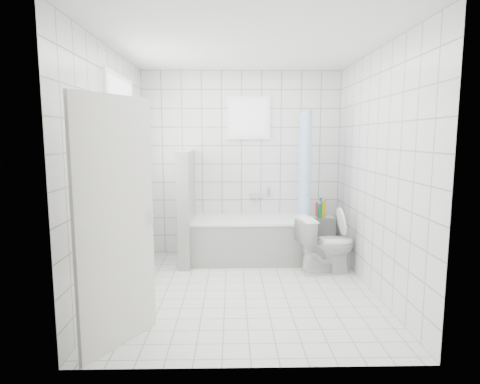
{
  "coord_description": "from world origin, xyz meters",
  "views": [
    {
      "loc": [
        -0.14,
        -4.23,
        1.68
      ],
      "look_at": [
        -0.04,
        0.35,
        1.05
      ],
      "focal_mm": 30.0,
      "sensor_mm": 36.0,
      "label": 1
    }
  ],
  "objects": [
    {
      "name": "ground",
      "position": [
        0.0,
        0.0,
        0.0
      ],
      "size": [
        3.0,
        3.0,
        0.0
      ],
      "primitive_type": "plane",
      "color": "white",
      "rests_on": "ground"
    },
    {
      "name": "ceiling",
      "position": [
        0.0,
        0.0,
        2.6
      ],
      "size": [
        3.0,
        3.0,
        0.0
      ],
      "primitive_type": "plane",
      "rotation": [
        3.14,
        0.0,
        0.0
      ],
      "color": "white",
      "rests_on": "ground"
    },
    {
      "name": "wall_back",
      "position": [
        0.0,
        1.5,
        1.3
      ],
      "size": [
        2.8,
        0.02,
        2.6
      ],
      "primitive_type": "cube",
      "color": "white",
      "rests_on": "ground"
    },
    {
      "name": "wall_front",
      "position": [
        0.0,
        -1.5,
        1.3
      ],
      "size": [
        2.8,
        0.02,
        2.6
      ],
      "primitive_type": "cube",
      "color": "white",
      "rests_on": "ground"
    },
    {
      "name": "wall_left",
      "position": [
        -1.4,
        0.0,
        1.3
      ],
      "size": [
        0.02,
        3.0,
        2.6
      ],
      "primitive_type": "cube",
      "color": "white",
      "rests_on": "ground"
    },
    {
      "name": "wall_right",
      "position": [
        1.4,
        0.0,
        1.3
      ],
      "size": [
        0.02,
        3.0,
        2.6
      ],
      "primitive_type": "cube",
      "color": "white",
      "rests_on": "ground"
    },
    {
      "name": "window_left",
      "position": [
        -1.35,
        0.3,
        1.6
      ],
      "size": [
        0.01,
        0.9,
        1.4
      ],
      "primitive_type": "cube",
      "color": "white",
      "rests_on": "wall_left"
    },
    {
      "name": "window_back",
      "position": [
        0.1,
        1.46,
        1.95
      ],
      "size": [
        0.5,
        0.01,
        0.5
      ],
      "primitive_type": "cube",
      "color": "white",
      "rests_on": "wall_back"
    },
    {
      "name": "window_sill",
      "position": [
        -1.31,
        0.3,
        0.86
      ],
      "size": [
        0.18,
        1.02,
        0.08
      ],
      "primitive_type": "cube",
      "color": "white",
      "rests_on": "wall_left"
    },
    {
      "name": "door",
      "position": [
        -1.05,
        -1.14,
        1.0
      ],
      "size": [
        0.44,
        0.71,
        2.0
      ],
      "primitive_type": "cube",
      "rotation": [
        0.0,
        0.0,
        -0.53
      ],
      "color": "silver",
      "rests_on": "ground"
    },
    {
      "name": "bathtub",
      "position": [
        0.11,
        1.12,
        0.29
      ],
      "size": [
        1.58,
        0.77,
        0.58
      ],
      "color": "white",
      "rests_on": "ground"
    },
    {
      "name": "partition_wall",
      "position": [
        -0.75,
        1.07,
        0.75
      ],
      "size": [
        0.15,
        0.85,
        1.5
      ],
      "primitive_type": "cube",
      "color": "white",
      "rests_on": "ground"
    },
    {
      "name": "tiled_ledge",
      "position": [
        1.12,
        1.38,
        0.28
      ],
      "size": [
        0.4,
        0.24,
        0.55
      ],
      "primitive_type": "cube",
      "color": "white",
      "rests_on": "ground"
    },
    {
      "name": "toilet",
      "position": [
        1.03,
        0.58,
        0.36
      ],
      "size": [
        0.77,
        0.54,
        0.72
      ],
      "primitive_type": "imported",
      "rotation": [
        0.0,
        0.0,
        1.78
      ],
      "color": "white",
      "rests_on": "ground"
    },
    {
      "name": "curtain_rod",
      "position": [
        0.84,
        1.1,
        2.0
      ],
      "size": [
        0.02,
        0.8,
        0.02
      ],
      "primitive_type": "cylinder",
      "rotation": [
        1.57,
        0.0,
        0.0
      ],
      "color": "silver",
      "rests_on": "wall_back"
    },
    {
      "name": "shower_curtain",
      "position": [
        0.84,
        0.97,
        1.1
      ],
      "size": [
        0.14,
        0.48,
        1.78
      ],
      "primitive_type": null,
      "color": "#4684CF",
      "rests_on": "curtain_rod"
    },
    {
      "name": "tub_faucet",
      "position": [
        0.21,
        1.46,
        0.85
      ],
      "size": [
        0.18,
        0.06,
        0.06
      ],
      "primitive_type": "cube",
      "color": "silver",
      "rests_on": "wall_back"
    },
    {
      "name": "sill_bottles",
      "position": [
        -1.3,
        0.21,
        1.03
      ],
      "size": [
        0.16,
        0.6,
        0.29
      ],
      "color": "silver",
      "rests_on": "window_sill"
    },
    {
      "name": "ledge_bottles",
      "position": [
        1.12,
        1.34,
        0.67
      ],
      "size": [
        0.12,
        0.18,
        0.27
      ],
      "color": "yellow",
      "rests_on": "tiled_ledge"
    }
  ]
}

